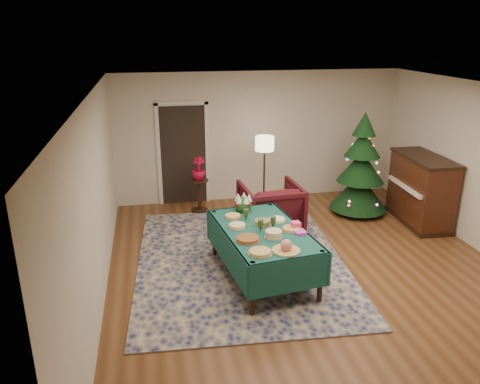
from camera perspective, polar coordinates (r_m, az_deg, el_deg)
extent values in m
plane|color=#593319|center=(7.23, 8.66, -9.87)|extent=(7.00, 7.00, 0.00)
plane|color=white|center=(6.38, 9.90, 11.83)|extent=(7.00, 7.00, 0.00)
plane|color=beige|center=(9.92, 2.30, 6.77)|extent=(6.00, 0.00, 6.00)
plane|color=beige|center=(6.33, -17.17, -1.43)|extent=(0.00, 7.00, 7.00)
cube|color=black|center=(9.74, -6.93, 4.42)|extent=(0.92, 0.02, 2.04)
cube|color=silver|center=(9.70, -9.88, 4.40)|extent=(0.08, 0.04, 2.14)
cube|color=silver|center=(9.77, -4.00, 4.74)|extent=(0.08, 0.04, 2.14)
cube|color=silver|center=(9.51, -7.19, 10.70)|extent=(1.08, 0.04, 0.08)
cube|color=#13194A|center=(7.53, 0.01, -8.30)|extent=(3.47, 4.40, 0.02)
cylinder|color=black|center=(6.04, 1.51, -11.77)|extent=(0.07, 0.07, 0.77)
cylinder|color=black|center=(7.54, -3.14, -5.11)|extent=(0.07, 0.07, 0.77)
cylinder|color=black|center=(6.39, 9.79, -10.19)|extent=(0.07, 0.07, 0.77)
cylinder|color=black|center=(7.83, 3.69, -4.18)|extent=(0.07, 0.07, 0.77)
cube|color=#16503C|center=(6.76, 2.80, -4.73)|extent=(1.37, 2.08, 0.04)
cube|color=#16503C|center=(7.68, 0.17, -3.46)|extent=(1.15, 0.18, 0.48)
cube|color=#16503C|center=(6.07, 6.11, -10.13)|extent=(1.15, 0.18, 0.48)
cube|color=#16503C|center=(7.06, 6.99, -5.76)|extent=(0.28, 1.97, 0.48)
cube|color=#16503C|center=(6.69, -1.69, -7.08)|extent=(0.28, 1.97, 0.48)
cylinder|color=silver|center=(6.05, 2.47, -7.50)|extent=(0.33, 0.33, 0.01)
cylinder|color=tan|center=(6.03, 2.47, -7.29)|extent=(0.28, 0.28, 0.04)
cylinder|color=silver|center=(6.13, 5.63, -7.17)|extent=(0.38, 0.38, 0.01)
sphere|color=#CC727A|center=(6.10, 5.66, -6.47)|extent=(0.15, 0.15, 0.15)
cylinder|color=silver|center=(6.39, 0.94, -5.92)|extent=(0.36, 0.36, 0.01)
cylinder|color=brown|center=(6.38, 0.94, -5.70)|extent=(0.31, 0.31, 0.04)
cylinder|color=silver|center=(6.50, 4.11, -5.51)|extent=(0.27, 0.27, 0.01)
cylinder|color=tan|center=(6.48, 4.12, -5.09)|extent=(0.23, 0.23, 0.09)
cylinder|color=silver|center=(6.75, 6.24, -4.61)|extent=(0.29, 0.29, 0.01)
cylinder|color=#B2844C|center=(6.74, 6.25, -4.44)|extent=(0.25, 0.25, 0.03)
cylinder|color=silver|center=(6.80, -0.33, -4.31)|extent=(0.28, 0.28, 0.01)
cylinder|color=#D8BF7F|center=(6.79, -0.33, -4.11)|extent=(0.24, 0.24, 0.04)
cylinder|color=silver|center=(6.90, 2.72, -3.99)|extent=(0.27, 0.27, 0.01)
cylinder|color=maroon|center=(6.88, 2.73, -3.70)|extent=(0.23, 0.23, 0.06)
cylinder|color=silver|center=(7.05, 4.53, -3.50)|extent=(0.28, 0.28, 0.01)
cylinder|color=#F2EACC|center=(7.04, 4.54, -3.34)|extent=(0.24, 0.24, 0.03)
cylinder|color=silver|center=(7.15, -0.87, -3.09)|extent=(0.28, 0.28, 0.01)
cylinder|color=tan|center=(7.14, -0.87, -2.93)|extent=(0.24, 0.24, 0.03)
cone|color=#2D471E|center=(7.03, 0.73, -3.14)|extent=(0.07, 0.07, 0.09)
cylinder|color=#2D471E|center=(7.00, 0.74, -2.48)|extent=(0.08, 0.08, 0.09)
cone|color=#2D471E|center=(6.78, 4.05, -4.07)|extent=(0.07, 0.07, 0.09)
cylinder|color=#2D471E|center=(6.75, 4.07, -3.39)|extent=(0.08, 0.08, 0.09)
cone|color=#2D471E|center=(6.66, 2.52, -4.49)|extent=(0.07, 0.07, 0.09)
cylinder|color=#2D471E|center=(6.62, 2.54, -3.80)|extent=(0.08, 0.08, 0.09)
cube|color=#DD3DB2|center=(6.65, 7.34, -4.91)|extent=(0.17, 0.17, 0.04)
cube|color=#F34378|center=(6.80, 6.82, -4.05)|extent=(0.14, 0.14, 0.10)
sphere|color=#1E4C1E|center=(7.37, 0.39, -1.59)|extent=(0.27, 0.27, 0.27)
cone|color=white|center=(7.34, 1.10, -0.64)|extent=(0.10, 0.10, 0.12)
cone|color=white|center=(7.41, 0.48, -0.45)|extent=(0.10, 0.10, 0.12)
cone|color=white|center=(7.36, -0.26, -0.59)|extent=(0.10, 0.10, 0.12)
cone|color=white|center=(7.26, -0.10, -0.88)|extent=(0.10, 0.10, 0.12)
cone|color=white|center=(7.25, 0.76, -0.91)|extent=(0.10, 0.10, 0.12)
sphere|color=#B20C0F|center=(7.43, 1.00, -1.07)|extent=(0.07, 0.07, 0.07)
sphere|color=#B20C0F|center=(7.43, -0.23, -1.08)|extent=(0.07, 0.07, 0.07)
sphere|color=#B20C0F|center=(7.28, -0.22, -1.52)|extent=(0.07, 0.07, 0.07)
sphere|color=#B20C0F|center=(7.28, 1.03, -1.51)|extent=(0.07, 0.07, 0.07)
imported|color=#430E14|center=(8.32, 3.74, -1.74)|extent=(1.06, 1.01, 1.03)
cylinder|color=#A57F3F|center=(9.57, 2.88, -2.08)|extent=(0.26, 0.26, 0.03)
cylinder|color=black|center=(9.34, 2.95, 1.80)|extent=(0.04, 0.04, 1.38)
cylinder|color=#FFEABF|center=(9.16, 3.03, 5.93)|extent=(0.37, 0.37, 0.28)
cylinder|color=black|center=(9.52, -4.93, -2.23)|extent=(0.34, 0.34, 0.04)
cylinder|color=black|center=(9.41, -4.98, -0.48)|extent=(0.07, 0.07, 0.62)
cylinder|color=black|center=(9.30, -5.04, 1.41)|extent=(0.37, 0.37, 0.03)
imported|color=#B20C2C|center=(9.26, -5.06, 2.27)|extent=(0.26, 0.47, 0.26)
cylinder|color=black|center=(9.69, 14.10, -1.97)|extent=(0.12, 0.12, 0.16)
cone|color=black|center=(9.56, 14.29, 0.13)|extent=(1.20, 1.20, 0.71)
cone|color=black|center=(9.41, 14.54, 3.04)|extent=(0.99, 0.99, 0.61)
cone|color=black|center=(9.30, 14.77, 5.73)|extent=(0.74, 0.74, 0.51)
cone|color=black|center=(9.22, 14.97, 8.06)|extent=(0.48, 0.48, 0.46)
cube|color=black|center=(9.58, 20.77, -3.18)|extent=(0.73, 1.51, 0.08)
cube|color=#381B0E|center=(9.38, 21.20, 0.23)|extent=(0.70, 1.49, 1.21)
cube|color=black|center=(9.21, 21.67, 3.90)|extent=(0.75, 1.53, 0.05)
cube|color=white|center=(9.21, 19.56, 0.64)|extent=(0.19, 1.25, 0.06)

